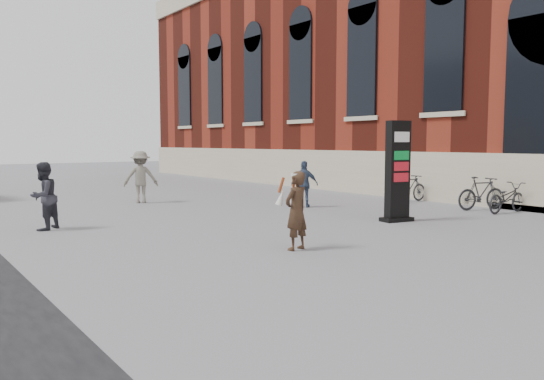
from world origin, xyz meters
TOP-DOWN VIEW (x-y plane):
  - ground at (0.00, 0.00)m, footprint 100.00×100.00m
  - station at (15.48, 6.00)m, footprint 12.15×44.50m
  - info_pylon at (4.51, 1.77)m, footprint 0.94×0.58m
  - woman at (-0.14, 0.39)m, footprint 0.68×0.63m
  - pedestrian_a at (-3.62, 5.93)m, footprint 1.03×1.01m
  - pedestrian_b at (0.63, 10.17)m, footprint 1.37×1.11m
  - pedestrian_c at (4.49, 5.68)m, footprint 0.86×0.95m
  - bike_4 at (8.60, 0.96)m, footprint 1.79×0.69m
  - bike_5 at (8.60, 1.82)m, footprint 1.85×0.99m
  - bike_7 at (8.60, 4.68)m, footprint 1.69×0.55m

SIDE VIEW (x-z plane):
  - ground at x=0.00m, z-range 0.00..0.00m
  - bike_4 at x=8.60m, z-range 0.00..0.93m
  - bike_7 at x=8.60m, z-range 0.00..1.00m
  - bike_5 at x=8.60m, z-range 0.00..1.07m
  - pedestrian_c at x=4.49m, z-range 0.00..1.55m
  - woman at x=-0.14m, z-range 0.02..1.60m
  - pedestrian_a at x=-3.62m, z-range 0.00..1.67m
  - pedestrian_b at x=0.63m, z-range 0.00..1.85m
  - info_pylon at x=4.51m, z-range 0.00..2.73m
  - station at x=15.48m, z-range -1.49..17.66m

